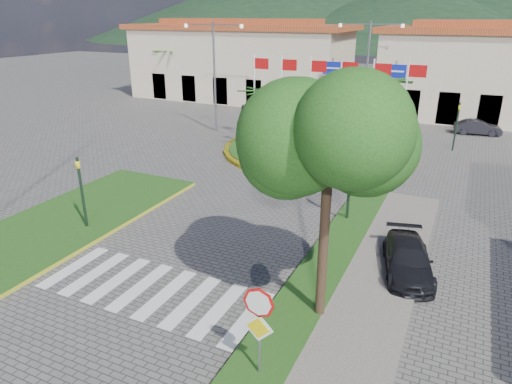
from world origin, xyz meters
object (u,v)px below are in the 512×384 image
at_px(car_dark_b, 478,127).
at_px(car_side_right, 408,259).
at_px(roundabout_island, 319,149).
at_px(car_dark_a, 260,110).
at_px(stop_sign, 259,319).
at_px(white_van, 288,102).
at_px(deciduous_tree, 329,152).

distance_m(car_dark_b, car_side_right, 22.79).
bearing_deg(car_side_right, roundabout_island, 105.44).
height_order(car_dark_a, car_side_right, car_dark_a).
bearing_deg(car_dark_a, stop_sign, -133.42).
height_order(stop_sign, white_van, stop_sign).
distance_m(deciduous_tree, white_van, 32.73).
height_order(white_van, car_side_right, white_van).
xyz_separation_m(roundabout_island, car_side_right, (7.50, -13.30, 0.38)).
bearing_deg(white_van, car_side_right, -130.02).
bearing_deg(car_dark_a, roundabout_island, -113.11).
relative_size(roundabout_island, car_dark_a, 3.34).
height_order(stop_sign, car_dark_b, stop_sign).
relative_size(stop_sign, car_dark_b, 0.79).
relative_size(white_van, car_dark_a, 1.16).
bearing_deg(stop_sign, car_dark_a, 114.71).
relative_size(stop_sign, car_dark_a, 0.70).
relative_size(car_dark_a, car_dark_b, 1.14).
xyz_separation_m(car_dark_a, car_dark_b, (17.37, 1.42, -0.10)).
xyz_separation_m(deciduous_tree, car_side_right, (2.00, 3.70, -4.63)).
xyz_separation_m(stop_sign, car_dark_b, (4.47, 29.46, -1.24)).
bearing_deg(car_dark_a, white_van, 12.96).
bearing_deg(car_dark_b, car_dark_a, 86.89).
bearing_deg(car_dark_b, car_side_right, 167.51).
bearing_deg(roundabout_island, car_dark_a, 135.02).
xyz_separation_m(white_van, car_dark_a, (-0.75, -4.80, 0.04)).
height_order(white_van, car_dark_a, car_dark_a).
distance_m(stop_sign, deciduous_tree, 4.59).
relative_size(roundabout_island, car_side_right, 3.35).
distance_m(stop_sign, car_dark_b, 29.82).
bearing_deg(deciduous_tree, car_dark_a, 118.37).
distance_m(stop_sign, car_side_right, 7.33).
relative_size(car_dark_a, car_side_right, 1.00).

